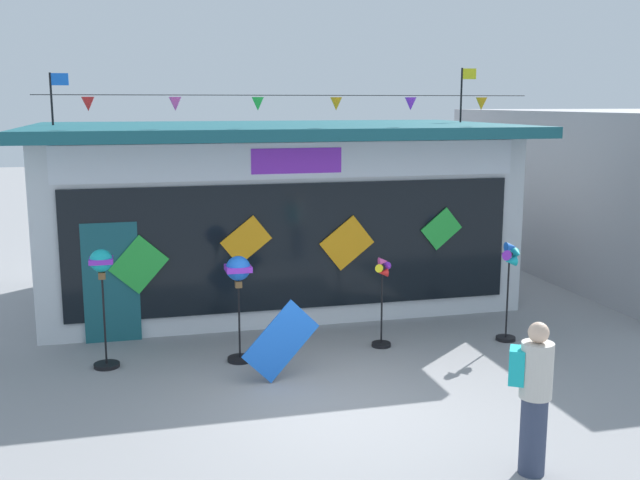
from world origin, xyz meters
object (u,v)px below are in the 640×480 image
(wind_spinner_center_right, at_px, (509,275))
(display_kite_on_ground, at_px, (281,341))
(kite_shop_building, at_px, (272,210))
(wind_spinner_left, at_px, (238,280))
(person_near_camera, at_px, (533,395))
(wind_spinner_far_left, at_px, (102,279))
(wind_spinner_center_left, at_px, (382,296))

(wind_spinner_center_right, xyz_separation_m, display_kite_on_ground, (-4.00, -0.84, -0.55))
(kite_shop_building, relative_size, wind_spinner_left, 5.51)
(display_kite_on_ground, bearing_deg, person_near_camera, -58.38)
(wind_spinner_far_left, xyz_separation_m, wind_spinner_left, (1.98, -0.22, -0.09))
(kite_shop_building, relative_size, wind_spinner_center_right, 5.40)
(wind_spinner_far_left, bearing_deg, kite_shop_building, 48.08)
(wind_spinner_far_left, height_order, wind_spinner_left, wind_spinner_far_left)
(kite_shop_building, bearing_deg, wind_spinner_far_left, -131.92)
(person_near_camera, bearing_deg, kite_shop_building, 39.80)
(wind_spinner_center_right, relative_size, display_kite_on_ground, 1.58)
(kite_shop_building, xyz_separation_m, wind_spinner_left, (-1.23, -3.79, -0.50))
(person_near_camera, bearing_deg, wind_spinner_center_left, 33.05)
(wind_spinner_center_left, bearing_deg, kite_shop_building, 106.68)
(person_near_camera, distance_m, display_kite_on_ground, 3.91)
(wind_spinner_far_left, relative_size, wind_spinner_center_left, 1.21)
(kite_shop_building, height_order, wind_spinner_center_left, kite_shop_building)
(person_near_camera, bearing_deg, wind_spinner_left, 61.18)
(wind_spinner_left, distance_m, person_near_camera, 4.97)
(wind_spinner_left, distance_m, wind_spinner_center_right, 4.45)
(kite_shop_building, height_order, person_near_camera, kite_shop_building)
(wind_spinner_center_left, relative_size, display_kite_on_ground, 1.40)
(wind_spinner_center_left, bearing_deg, wind_spinner_far_left, 178.47)
(display_kite_on_ground, bearing_deg, wind_spinner_center_right, 11.84)
(kite_shop_building, xyz_separation_m, wind_spinner_far_left, (-3.21, -3.57, -0.41))
(kite_shop_building, distance_m, wind_spinner_left, 4.02)
(person_near_camera, xyz_separation_m, display_kite_on_ground, (-2.05, 3.32, -0.31))
(kite_shop_building, relative_size, person_near_camera, 5.40)
(person_near_camera, bearing_deg, wind_spinner_far_left, 75.74)
(wind_spinner_far_left, height_order, wind_spinner_center_right, wind_spinner_far_left)
(kite_shop_building, bearing_deg, wind_spinner_left, -107.93)
(kite_shop_building, height_order, display_kite_on_ground, kite_shop_building)
(display_kite_on_ground, bearing_deg, wind_spinner_center_left, 29.34)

